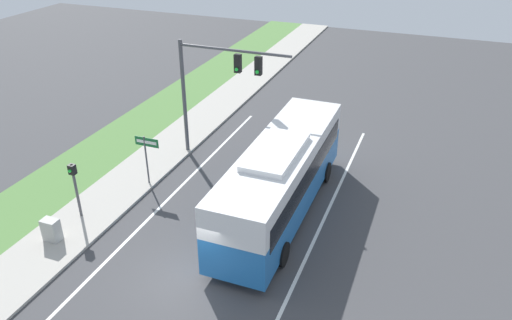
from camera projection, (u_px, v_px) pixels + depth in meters
The scene contains 9 objects.
ground_plane at pixel (192, 280), 18.47m from camera, with size 80.00×80.00×0.00m, color #424244.
sidewalk at pixel (57, 241), 20.41m from camera, with size 2.80×80.00×0.12m.
lane_divider_near at pixel (110, 257), 19.61m from camera, with size 0.14×30.00×0.01m.
lane_divider_far at pixel (284, 306), 17.32m from camera, with size 0.14×30.00×0.01m.
bus at pixel (281, 174), 21.48m from camera, with size 2.73×10.91×3.55m.
signal_gantry at pixel (214, 78), 24.91m from camera, with size 5.91×0.41×6.23m.
pedestrian_signal at pixel (75, 182), 21.13m from camera, with size 0.28×0.34×2.66m.
street_sign at pixel (147, 151), 23.57m from camera, with size 1.25×0.08×2.62m.
utility_cabinet at pixel (51, 230), 20.18m from camera, with size 0.68×0.46×0.97m.
Camera 1 is at (7.34, -12.30, 12.70)m, focal length 35.00 mm.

